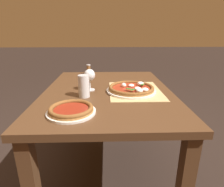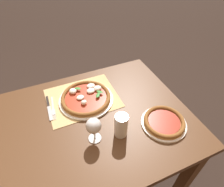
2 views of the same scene
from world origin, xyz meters
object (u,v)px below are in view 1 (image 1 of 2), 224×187
pizza_near (132,89)px  pepper_shaker (89,69)px  wine_glass (90,76)px  fork (130,83)px  pint_glass (84,87)px  pizza_far (71,110)px  knife (131,82)px

pizza_near → pepper_shaker: size_ratio=3.61×
wine_glass → fork: bearing=-61.8°
pepper_shaker → pizza_near: bearing=-147.9°
wine_glass → pint_glass: bearing=169.5°
pizza_near → pint_glass: size_ratio=2.42×
wine_glass → fork: wine_glass is taller
pizza_far → pint_glass: pint_glass is taller
pizza_near → pint_glass: (-0.09, 0.32, 0.05)m
pizza_far → wine_glass: wine_glass is taller
wine_glass → pint_glass: (-0.14, 0.03, -0.04)m
pizza_near → pint_glass: bearing=106.2°
pizza_near → wine_glass: bearing=81.0°
pizza_far → wine_glass: size_ratio=1.67×
fork → knife: knife is taller
knife → pepper_shaker: 0.50m
wine_glass → fork: size_ratio=0.77×
wine_glass → pint_glass: 0.15m
pizza_far → knife: size_ratio=1.20×
wine_glass → fork: (0.17, -0.31, -0.10)m
pepper_shaker → fork: bearing=-133.7°
pizza_far → fork: bearing=-33.7°
pizza_near → pepper_shaker: pepper_shaker is taller
pizza_far → wine_glass: bearing=-9.6°
pizza_far → fork: 0.68m
knife → pepper_shaker: pepper_shaker is taller
knife → pint_glass: bearing=133.6°
wine_glass → pepper_shaker: bearing=6.0°
pizza_near → wine_glass: (0.05, 0.30, 0.08)m
pizza_far → pepper_shaker: size_ratio=2.67×
pizza_far → pint_glass: bearing=-9.0°
pizza_near → wine_glass: wine_glass is taller
wine_glass → knife: wine_glass is taller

